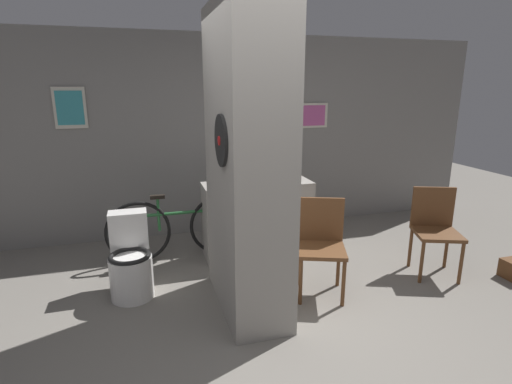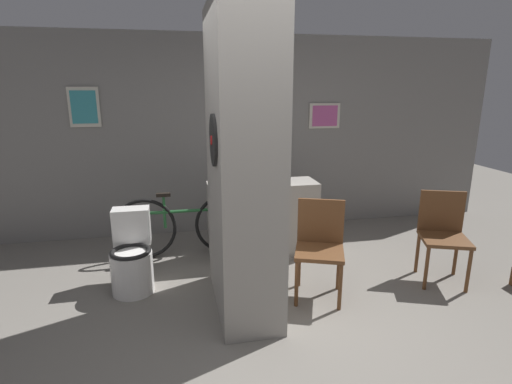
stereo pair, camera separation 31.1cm
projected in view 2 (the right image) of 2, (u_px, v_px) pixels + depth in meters
name	position (u px, v px, depth m)	size (l,w,h in m)	color
ground_plane	(256.00, 341.00, 3.15)	(14.00, 14.00, 0.00)	slate
wall_back	(216.00, 136.00, 5.30)	(8.00, 0.09, 2.60)	gray
pillar_center	(242.00, 165.00, 3.37)	(0.53, 1.18, 2.60)	gray
counter_shelf	(262.00, 219.00, 4.70)	(1.26, 0.44, 0.87)	gray
toilet	(132.00, 258.00, 3.89)	(0.40, 0.56, 0.77)	white
chair_near_pillar	(320.00, 243.00, 3.75)	(0.57, 0.57, 0.91)	brown
chair_by_doorway	(443.00, 232.00, 4.05)	(0.57, 0.57, 0.91)	brown
bicycle	(186.00, 225.00, 4.66)	(1.65, 0.42, 0.78)	black
bottle_tall	(250.00, 174.00, 4.55)	(0.06, 0.06, 0.28)	olive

